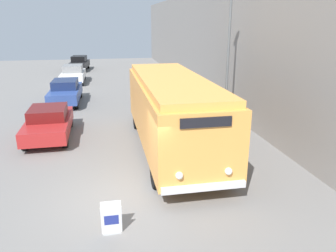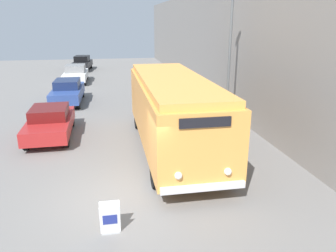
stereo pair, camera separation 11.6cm
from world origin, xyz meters
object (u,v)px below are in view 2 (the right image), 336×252
object	(u,v)px
vintage_bus	(172,109)
parked_car_mid	(68,91)
sign_board	(110,219)
parked_car_distant	(82,63)
parked_car_near	(50,122)
streetlamp	(230,38)
parked_car_far	(76,74)

from	to	relation	value
vintage_bus	parked_car_mid	world-z (taller)	vintage_bus
sign_board	parked_car_distant	world-z (taller)	parked_car_distant
parked_car_distant	sign_board	bearing A→B (deg)	-79.76
vintage_bus	parked_car_near	xyz separation A→B (m)	(-5.27, 2.56, -1.02)
streetlamp	parked_car_far	xyz separation A→B (m)	(-8.59, 14.63, -3.63)
parked_car_distant	parked_car_far	bearing A→B (deg)	-85.12
sign_board	parked_car_far	distance (m)	22.66
sign_board	parked_car_near	bearing A→B (deg)	108.24
sign_board	parked_car_far	xyz separation A→B (m)	(-2.66, 22.50, 0.37)
streetlamp	sign_board	bearing A→B (deg)	-126.99
parked_car_mid	streetlamp	bearing A→B (deg)	-37.86
streetlamp	vintage_bus	bearing A→B (deg)	-142.52
streetlamp	parked_car_mid	world-z (taller)	streetlamp
sign_board	streetlamp	bearing A→B (deg)	53.01
vintage_bus	parked_car_mid	bearing A→B (deg)	119.13
vintage_bus	streetlamp	size ratio (longest dim) A/B	1.35
vintage_bus	parked_car_distant	size ratio (longest dim) A/B	2.07
vintage_bus	sign_board	distance (m)	6.13
sign_board	streetlamp	distance (m)	10.64
sign_board	parked_car_near	size ratio (longest dim) A/B	0.19
vintage_bus	parked_car_distant	bearing A→B (deg)	101.92
parked_car_far	vintage_bus	bearing A→B (deg)	-72.26
parked_car_near	parked_car_far	xyz separation A→B (m)	(-0.05, 14.57, 0.06)
sign_board	parked_car_mid	xyz separation A→B (m)	(-2.52, 14.65, 0.39)
streetlamp	parked_car_far	world-z (taller)	streetlamp
parked_car_near	parked_car_far	world-z (taller)	parked_car_far
parked_car_far	parked_car_distant	xyz separation A→B (m)	(0.06, 7.74, 0.02)
vintage_bus	parked_car_distant	world-z (taller)	vintage_bus
streetlamp	parked_car_distant	bearing A→B (deg)	110.87
sign_board	parked_car_near	xyz separation A→B (m)	(-2.61, 7.93, 0.31)
sign_board	parked_car_distant	distance (m)	30.36
sign_board	parked_car_near	world-z (taller)	parked_car_near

